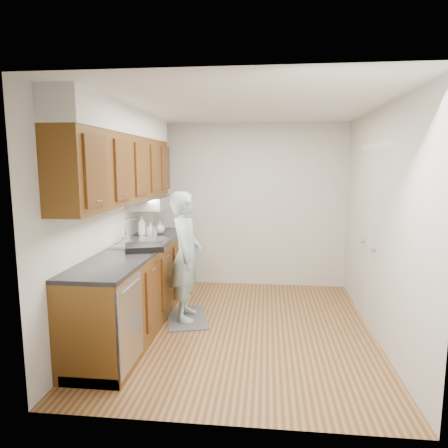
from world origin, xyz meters
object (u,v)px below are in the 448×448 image
(soap_bottle_a, at_px, (142,226))
(steel_can, at_px, (155,233))
(soap_bottle_b, at_px, (151,229))
(soap_bottle_c, at_px, (160,227))
(dish_rack, at_px, (144,247))
(person, at_px, (186,247))

(soap_bottle_a, height_order, steel_can, soap_bottle_a)
(soap_bottle_b, xyz_separation_m, soap_bottle_c, (0.06, 0.22, -0.00))
(soap_bottle_a, height_order, soap_bottle_b, soap_bottle_a)
(soap_bottle_a, xyz_separation_m, soap_bottle_b, (0.12, -0.00, -0.05))
(soap_bottle_a, bearing_deg, soap_bottle_c, 49.68)
(soap_bottle_b, bearing_deg, soap_bottle_c, 74.17)
(soap_bottle_a, xyz_separation_m, dish_rack, (0.30, -0.86, -0.11))
(soap_bottle_b, distance_m, dish_rack, 0.87)
(steel_can, bearing_deg, soap_bottle_a, 154.28)
(soap_bottle_a, xyz_separation_m, steel_can, (0.20, -0.10, -0.08))
(person, distance_m, steel_can, 0.60)
(soap_bottle_c, xyz_separation_m, steel_can, (0.02, -0.31, -0.03))
(person, height_order, steel_can, person)
(person, bearing_deg, steel_can, 47.62)
(steel_can, relative_size, dish_rack, 0.31)
(soap_bottle_a, height_order, soap_bottle_c, soap_bottle_a)
(soap_bottle_b, distance_m, soap_bottle_c, 0.22)
(person, xyz_separation_m, soap_bottle_c, (-0.50, 0.66, 0.14))
(soap_bottle_b, relative_size, soap_bottle_c, 1.03)
(soap_bottle_a, relative_size, soap_bottle_b, 1.50)
(soap_bottle_c, bearing_deg, person, -52.96)
(soap_bottle_a, distance_m, soap_bottle_c, 0.28)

